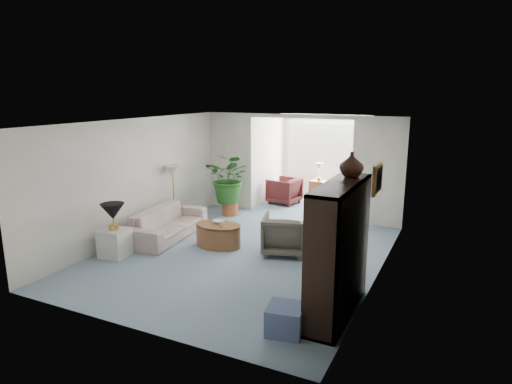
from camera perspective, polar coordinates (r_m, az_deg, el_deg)
The scene contains 26 objects.
floor at distance 8.48m, azimuth -1.78°, elevation -8.08°, with size 6.00×6.00×0.00m, color #7B91A3.
sunroom_floor at distance 12.10m, azimuth 7.24°, elevation -1.74°, with size 2.60×2.60×0.00m, color #7B91A3.
back_pier_left at distance 11.60m, azimuth -3.30°, elevation 4.02°, with size 1.20×0.12×2.50m, color white.
back_pier_right at distance 10.33m, azimuth 15.49°, elevation 2.47°, with size 1.20×0.12×2.50m, color white.
back_header at distance 10.68m, azimuth 5.69°, elevation 9.69°, with size 2.60×0.12×0.10m, color white.
window_pane at distance 12.84m, azimuth 8.97°, elevation 5.42°, with size 2.20×0.02×1.50m, color white.
window_blinds at distance 12.81m, azimuth 8.93°, elevation 5.41°, with size 2.20×0.02×1.50m, color white.
framed_picture at distance 7.15m, azimuth 15.51°, elevation 1.64°, with size 0.04×0.50×0.40m, color #C1B09A.
sofa at distance 9.55m, azimuth -11.35°, elevation -3.93°, with size 2.14×0.84×0.63m, color beige.
end_table at distance 8.72m, azimuth -17.75°, elevation -6.29°, with size 0.48×0.48×0.52m, color silver.
table_lamp at distance 8.55m, azimuth -18.03°, elevation -2.41°, with size 0.44×0.44×0.30m, color black.
floor_lamp at distance 10.21m, azimuth -10.73°, elevation 2.59°, with size 0.36×0.36×0.28m, color beige.
coffee_table at distance 8.89m, azimuth -4.90°, elevation -5.59°, with size 0.95×0.95×0.45m, color brown.
coffee_bowl at distance 8.92m, azimuth -4.88°, elevation -3.82°, with size 0.22×0.22×0.06m, color silver.
coffee_cup at distance 8.65m, azimuth -4.41°, elevation -4.19°, with size 0.11×0.11×0.10m, color beige.
wingback_chair at distance 8.45m, azimuth 3.72°, elevation -5.46°, with size 0.81×0.83×0.76m, color #5D5849.
side_table_dark at distance 8.52m, azimuth 8.87°, elevation -5.82°, with size 0.54×0.43×0.65m, color black.
entertainment_cabinet at distance 6.13m, azimuth 10.62°, elevation -7.42°, with size 0.45×1.67×1.86m, color black.
cabinet_urn at distance 6.33m, azimuth 12.24°, elevation 3.50°, with size 0.34×0.34×0.35m, color black.
ottoman at distance 5.90m, azimuth 3.81°, elevation -16.08°, with size 0.45×0.45×0.36m, color slate.
plant_pot at distance 11.10m, azimuth -3.35°, elevation -2.14°, with size 0.40×0.40×0.32m, color #A4532F.
house_plant at distance 10.92m, azimuth -3.41°, elevation 1.82°, with size 1.12×0.97×1.24m, color #245B1F.
sunroom_chair_blue at distance 11.73m, azimuth 10.46°, elevation -0.72°, with size 0.68×0.70×0.64m, color slate.
sunroom_chair_maroon at distance 12.18m, azimuth 3.66°, elevation 0.17°, with size 0.76×0.78×0.71m, color #50201B.
sunroom_table at distance 12.64m, azimuth 8.09°, elevation 0.19°, with size 0.46×0.36×0.56m, color brown.
shelf_clutter at distance 6.04m, azimuth 10.06°, elevation -6.13°, with size 0.30×1.16×1.06m.
Camera 1 is at (3.68, -7.01, 3.04)m, focal length 30.98 mm.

